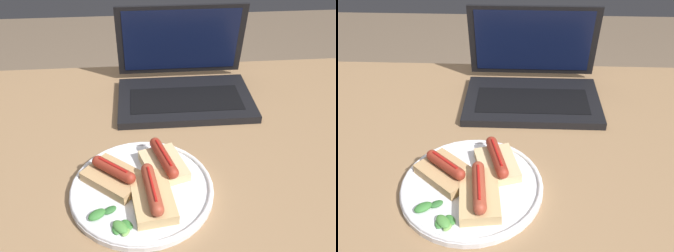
{
  "view_description": "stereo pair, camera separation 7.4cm",
  "coord_description": "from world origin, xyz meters",
  "views": [
    {
      "loc": [
        0.01,
        -0.59,
        1.26
      ],
      "look_at": [
        0.06,
        0.01,
        0.83
      ],
      "focal_mm": 40.0,
      "sensor_mm": 36.0,
      "label": 1
    },
    {
      "loc": [
        0.09,
        -0.59,
        1.26
      ],
      "look_at": [
        0.06,
        0.01,
        0.83
      ],
      "focal_mm": 40.0,
      "sensor_mm": 36.0,
      "label": 2
    }
  ],
  "objects": [
    {
      "name": "desk",
      "position": [
        0.0,
        0.0,
        0.7
      ],
      "size": [
        1.3,
        0.8,
        0.77
      ],
      "color": "#93704C",
      "rests_on": "ground_plane"
    },
    {
      "name": "laptop",
      "position": [
        0.12,
        0.22,
        0.81
      ],
      "size": [
        0.33,
        0.24,
        0.21
      ],
      "color": "black",
      "rests_on": "desk"
    },
    {
      "name": "plate",
      "position": [
        0.01,
        -0.11,
        0.78
      ],
      "size": [
        0.26,
        0.26,
        0.02
      ],
      "color": "silver",
      "rests_on": "desk"
    },
    {
      "name": "sausage_toast_left",
      "position": [
        -0.04,
        -0.09,
        0.79
      ],
      "size": [
        0.13,
        0.12,
        0.04
      ],
      "rotation": [
        0.0,
        0.0,
        2.44
      ],
      "color": "tan",
      "rests_on": "plate"
    },
    {
      "name": "sausage_toast_middle",
      "position": [
        0.02,
        -0.14,
        0.79
      ],
      "size": [
        0.08,
        0.12,
        0.04
      ],
      "rotation": [
        0.0,
        0.0,
        1.7
      ],
      "color": "tan",
      "rests_on": "plate"
    },
    {
      "name": "sausage_toast_right",
      "position": [
        0.05,
        -0.06,
        0.79
      ],
      "size": [
        0.1,
        0.11,
        0.04
      ],
      "rotation": [
        0.0,
        0.0,
        5.01
      ],
      "color": "#D6B784",
      "rests_on": "plate"
    },
    {
      "name": "salad_pile",
      "position": [
        -0.04,
        -0.18,
        0.78
      ],
      "size": [
        0.08,
        0.07,
        0.01
      ],
      "color": "#709E4C",
      "rests_on": "plate"
    }
  ]
}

